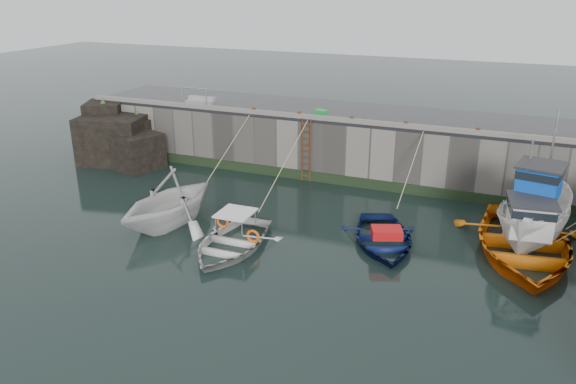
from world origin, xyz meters
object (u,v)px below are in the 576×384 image
at_px(boat_far_orange, 523,243).
at_px(fish_crate, 321,113).
at_px(bollard_c, 352,119).
at_px(boat_near_blue, 231,248).
at_px(bollard_a, 254,110).
at_px(boat_far_white, 535,218).
at_px(bollard_d, 406,124).
at_px(bollard_b, 299,115).
at_px(ladder, 306,150).
at_px(boat_near_white, 170,223).
at_px(bollard_e, 478,131).
at_px(boat_near_navy, 382,243).

bearing_deg(boat_far_orange, fish_crate, 142.62).
bearing_deg(fish_crate, bollard_c, -7.72).
xyz_separation_m(boat_near_blue, bollard_c, (2.14, 8.61, 3.30)).
bearing_deg(bollard_c, bollard_a, 180.00).
bearing_deg(boat_far_white, boat_far_orange, -94.17).
height_order(fish_crate, bollard_d, fish_crate).
bearing_deg(bollard_b, boat_far_white, -18.11).
xyz_separation_m(ladder, bollard_b, (-0.50, 0.34, 1.71)).
xyz_separation_m(boat_near_white, fish_crate, (3.75, 8.33, 3.31)).
xyz_separation_m(boat_far_orange, bollard_e, (-2.32, 4.94, 2.83)).
bearing_deg(bollard_b, boat_near_white, -110.90).
relative_size(fish_crate, bollard_d, 2.19).
bearing_deg(boat_near_white, bollard_e, 43.46).
bearing_deg(boat_near_white, boat_far_white, 25.38).
distance_m(boat_near_blue, boat_far_white, 11.76).
relative_size(boat_near_navy, boat_far_white, 0.70).
relative_size(bollard_c, bollard_d, 1.00).
bearing_deg(boat_far_white, boat_near_navy, -144.77).
distance_m(bollard_a, bollard_e, 11.00).
relative_size(boat_far_white, boat_far_orange, 0.86).
distance_m(ladder, bollard_b, 1.81).
relative_size(boat_near_white, boat_far_white, 0.78).
bearing_deg(ladder, bollard_d, 4.00).
bearing_deg(fish_crate, boat_near_blue, -76.01).
xyz_separation_m(boat_near_navy, bollard_e, (2.68, 6.02, 3.30)).
distance_m(boat_far_white, fish_crate, 11.46).
relative_size(boat_near_white, boat_far_orange, 0.67).
distance_m(boat_near_white, boat_near_navy, 8.83).
distance_m(ladder, boat_far_white, 11.19).
bearing_deg(boat_near_white, ladder, 74.83).
relative_size(boat_near_blue, bollard_c, 16.79).
relative_size(ladder, boat_near_white, 0.62).
bearing_deg(bollard_b, boat_near_blue, -86.25).
distance_m(boat_far_white, bollard_a, 14.34).
bearing_deg(boat_far_white, bollard_b, 173.29).
xyz_separation_m(boat_near_white, bollard_e, (11.37, 7.53, 3.30)).
xyz_separation_m(boat_near_blue, boat_far_orange, (10.25, 3.67, 0.47)).
height_order(boat_near_navy, boat_far_white, boat_far_white).
xyz_separation_m(boat_far_orange, bollard_b, (-10.82, 4.94, 2.83)).
distance_m(bollard_b, bollard_c, 2.70).
distance_m(bollard_a, bollard_b, 2.50).
bearing_deg(bollard_d, boat_near_white, -137.35).
xyz_separation_m(boat_near_white, bollard_c, (5.57, 7.53, 3.30)).
xyz_separation_m(boat_near_white, boat_near_navy, (8.70, 1.51, 0.00)).
bearing_deg(boat_near_white, bollard_c, 63.45).
bearing_deg(boat_near_blue, boat_far_orange, 18.75).
bearing_deg(bollard_e, boat_near_white, -146.50).
distance_m(boat_far_white, bollard_c, 9.51).
bearing_deg(bollard_d, boat_near_blue, -118.81).
height_order(bollard_d, bollard_e, same).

